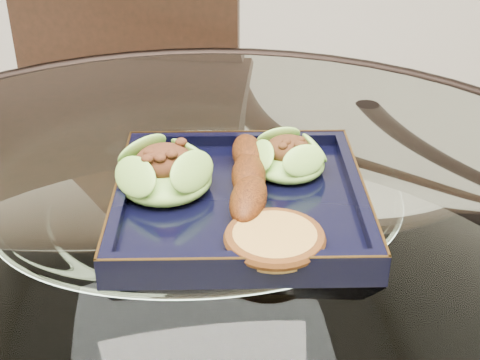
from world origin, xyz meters
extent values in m
cylinder|color=white|center=(0.00, 0.00, 0.76)|extent=(1.10, 1.10, 0.01)
torus|color=black|center=(0.00, 0.00, 0.76)|extent=(1.13, 1.13, 0.02)
cylinder|color=black|center=(0.28, 0.28, 0.38)|extent=(0.04, 0.04, 0.75)
cylinder|color=black|center=(-0.28, 0.28, 0.38)|extent=(0.04, 0.04, 0.75)
cube|color=black|center=(-0.14, 0.46, 0.52)|extent=(0.57, 0.57, 0.04)
cube|color=black|center=(-0.08, 0.66, 0.82)|extent=(0.44, 0.14, 0.51)
cylinder|color=black|center=(-0.28, 0.70, 0.25)|extent=(0.04, 0.04, 0.50)
cylinder|color=black|center=(0.11, 0.60, 0.25)|extent=(0.04, 0.04, 0.50)
cube|color=black|center=(0.05, 0.00, 0.77)|extent=(0.30, 0.30, 0.02)
ellipsoid|color=#518F29|center=(-0.03, 0.03, 0.80)|extent=(0.13, 0.13, 0.04)
ellipsoid|color=#629E2D|center=(0.11, 0.05, 0.80)|extent=(0.10, 0.10, 0.03)
ellipsoid|color=#632A0A|center=(0.06, 0.02, 0.80)|extent=(0.07, 0.18, 0.03)
cylinder|color=#B5863C|center=(0.07, -0.10, 0.79)|extent=(0.11, 0.11, 0.02)
camera|label=1|loc=(-0.04, -0.61, 1.16)|focal=50.00mm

